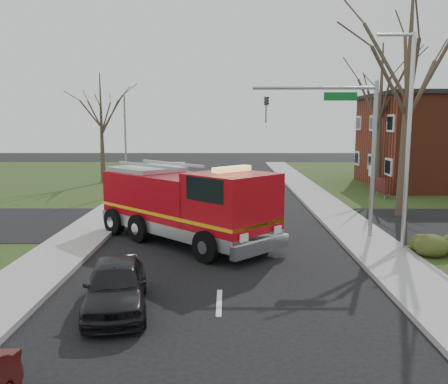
{
  "coord_description": "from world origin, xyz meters",
  "views": [
    {
      "loc": [
        0.21,
        -18.83,
        5.08
      ],
      "look_at": [
        0.09,
        2.01,
        2.0
      ],
      "focal_mm": 38.0,
      "sensor_mm": 36.0,
      "label": 1
    }
  ],
  "objects": [
    {
      "name": "streetlight_pole",
      "position": [
        7.14,
        -0.5,
        4.55
      ],
      "size": [
        1.48,
        0.16,
        8.4
      ],
      "color": "#B7BABF",
      "rests_on": "ground"
    },
    {
      "name": "fire_engine",
      "position": [
        -1.48,
        0.85,
        1.55
      ],
      "size": [
        8.04,
        8.05,
        3.43
      ],
      "rotation": [
        0.0,
        0.0,
        0.79
      ],
      "color": "#A70712",
      "rests_on": "ground"
    },
    {
      "name": "ground",
      "position": [
        0.0,
        0.0,
        0.0
      ],
      "size": [
        120.0,
        120.0,
        0.0
      ],
      "primitive_type": "plane",
      "color": "black",
      "rests_on": "ground"
    },
    {
      "name": "sidewalk_left",
      "position": [
        -6.2,
        0.0,
        0.07
      ],
      "size": [
        2.4,
        80.0,
        0.15
      ],
      "primitive_type": "cube",
      "color": "gray",
      "rests_on": "ground"
    },
    {
      "name": "bare_tree_far",
      "position": [
        11.0,
        15.0,
        6.49
      ],
      "size": [
        5.25,
        5.25,
        10.5
      ],
      "color": "#372C20",
      "rests_on": "ground"
    },
    {
      "name": "utility_pole_far",
      "position": [
        -6.8,
        14.0,
        3.5
      ],
      "size": [
        0.14,
        0.14,
        7.0
      ],
      "primitive_type": "cylinder",
      "color": "gray",
      "rests_on": "ground"
    },
    {
      "name": "sidewalk_right",
      "position": [
        6.2,
        0.0,
        0.07
      ],
      "size": [
        2.4,
        80.0,
        0.15
      ],
      "primitive_type": "cube",
      "color": "gray",
      "rests_on": "ground"
    },
    {
      "name": "health_center_sign",
      "position": [
        10.5,
        12.5,
        0.88
      ],
      "size": [
        0.12,
        2.0,
        1.4
      ],
      "color": "#4B1113",
      "rests_on": "ground"
    },
    {
      "name": "parked_car_maroon",
      "position": [
        -2.8,
        -6.47,
        0.69
      ],
      "size": [
        2.3,
        4.27,
        1.38
      ],
      "primitive_type": "imported",
      "rotation": [
        0.0,
        0.0,
        0.17
      ],
      "color": "black",
      "rests_on": "ground"
    },
    {
      "name": "bare_tree_near",
      "position": [
        9.5,
        6.0,
        7.41
      ],
      "size": [
        6.0,
        6.0,
        12.0
      ],
      "color": "#372C20",
      "rests_on": "ground"
    },
    {
      "name": "bare_tree_left",
      "position": [
        -10.0,
        20.0,
        5.56
      ],
      "size": [
        4.5,
        4.5,
        9.0
      ],
      "color": "#372C20",
      "rests_on": "ground"
    },
    {
      "name": "traffic_signal_mast",
      "position": [
        5.21,
        1.5,
        4.71
      ],
      "size": [
        5.29,
        0.18,
        6.8
      ],
      "color": "gray",
      "rests_on": "ground"
    }
  ]
}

